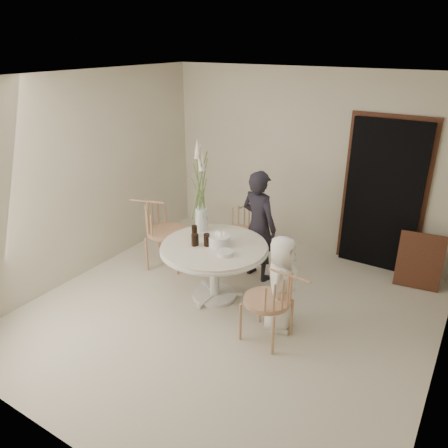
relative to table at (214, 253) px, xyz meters
The scene contains 18 objects.
ground 0.75m from the table, 35.54° to the right, with size 4.50×4.50×0.00m, color beige.
room_shell 1.09m from the table, 35.54° to the right, with size 4.50×4.50×4.50m.
doorway 2.49m from the table, 52.29° to the left, with size 1.00×0.10×2.10m, color black.
door_trim 2.53m from the table, 52.85° to the left, with size 1.12×0.03×2.22m, color brown.
table is the anchor object (origin of this frame).
picture_frame 2.70m from the table, 37.40° to the left, with size 0.56×0.04×0.75m, color brown.
chair_far 1.14m from the table, 101.48° to the left, with size 0.56×0.59×0.84m.
chair_right 1.13m from the table, 21.08° to the right, with size 0.55×0.52×0.88m.
chair_left 1.21m from the table, 165.18° to the left, with size 0.68×0.65×0.98m.
girl 0.80m from the table, 74.17° to the left, with size 0.55×0.36×1.52m, color black.
boy 0.98m from the table, ahead, with size 0.55×0.36×1.13m, color white.
birthday_cake 0.19m from the table, 26.99° to the left, with size 0.27×0.27×0.18m.
cola_tumbler_a 0.29m from the table, 147.12° to the right, with size 0.07×0.07×0.14m, color black.
cola_tumbler_b 0.31m from the table, 143.29° to the right, with size 0.07×0.07×0.15m, color black.
cola_tumbler_c 0.40m from the table, 169.03° to the left, with size 0.07×0.07×0.15m, color black.
cola_tumbler_d 0.21m from the table, 132.03° to the right, with size 0.07×0.07×0.16m, color black.
plate_stack 0.33m from the table, 31.25° to the right, with size 0.20×0.20×0.05m, color silver.
flower_vase 0.79m from the table, 142.97° to the left, with size 0.16×0.16×1.21m.
Camera 1 is at (2.29, -3.75, 3.06)m, focal length 35.00 mm.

